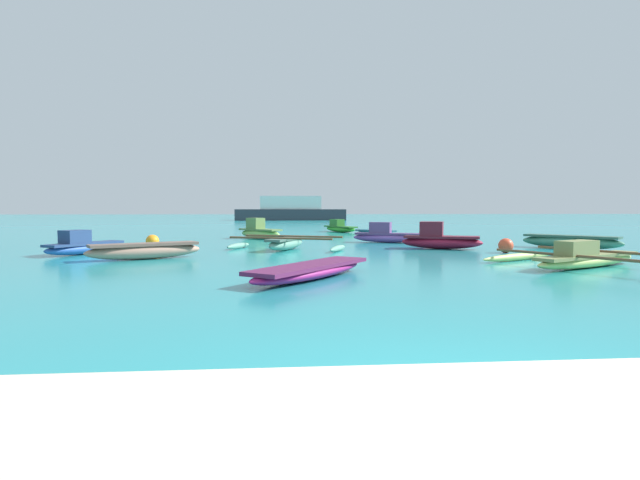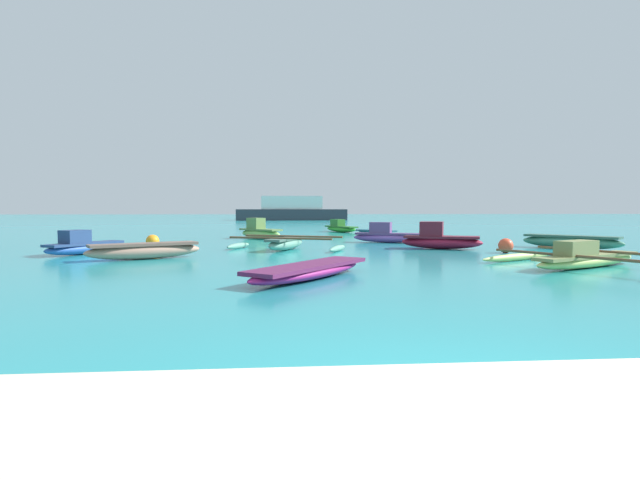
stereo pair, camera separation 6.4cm
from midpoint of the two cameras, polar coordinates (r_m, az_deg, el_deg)
The scene contains 15 objects.
ground_plane at distance 3.78m, azimuth 21.12°, elevation -19.27°, with size 240.00×240.00×0.00m.
moored_boat_0 at distance 13.89m, azimuth 28.24°, elevation -1.90°, with size 4.58×5.05×0.68m.
moored_boat_1 at distance 15.15m, azimuth -19.30°, elevation -1.11°, with size 3.16×2.14×0.46m.
moored_boat_2 at distance 20.08m, azimuth 26.83°, elevation -0.14°, with size 2.74×3.04×0.49m.
moored_boat_3 at distance 18.43m, azimuth 13.61°, elevation 0.08°, with size 2.95×1.83×0.98m.
moored_boat_4 at distance 17.48m, azimuth -25.34°, elevation -0.58°, with size 2.01×2.73×0.78m.
moored_boat_5 at distance 10.35m, azimuth -1.07°, elevation -3.48°, with size 2.97×3.59×0.31m.
moored_boat_6 at distance 30.68m, azimuth 2.41°, elevation 1.43°, with size 1.93×3.15×0.78m.
moored_boat_7 at distance 27.13m, azimuth 6.48°, elevation 0.89°, with size 2.13×2.61×0.29m.
moored_boat_8 at distance 21.37m, azimuth 7.86°, elevation 0.52°, with size 3.13×1.80×0.87m.
moored_boat_9 at distance 24.14m, azimuth -6.84°, elevation 0.99°, with size 2.30×2.41×0.99m.
moored_boat_10 at distance 17.50m, azimuth -3.78°, elevation -0.39°, with size 4.29×3.09×0.48m.
mooring_buoy_0 at distance 17.38m, azimuth 20.56°, elevation -0.61°, with size 0.48×0.48×0.48m.
mooring_buoy_1 at distance 19.52m, azimuth -18.50°, elevation -0.12°, with size 0.48×0.48×0.48m.
distant_ferry at distance 61.18m, azimuth -3.22°, elevation 3.40°, with size 13.35×2.94×2.94m.
Camera 2 is at (-1.51, -3.13, 1.46)m, focal length 28.00 mm.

